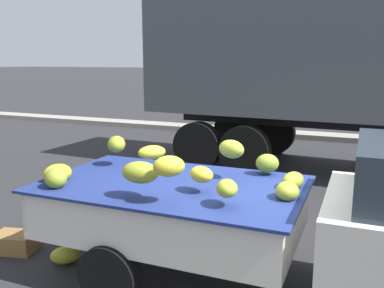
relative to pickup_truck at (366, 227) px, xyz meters
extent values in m
plane|color=#28282B|center=(-1.03, 0.29, -0.88)|extent=(220.00, 220.00, 0.00)
cube|color=gray|center=(-1.03, 9.34, -0.80)|extent=(80.00, 0.80, 0.16)
cube|color=silver|center=(-1.99, -0.01, -0.30)|extent=(2.74, 1.68, 0.08)
cube|color=silver|center=(-1.99, 0.79, -0.04)|extent=(2.73, 0.07, 0.44)
cube|color=silver|center=(-1.98, -0.82, -0.04)|extent=(2.73, 0.07, 0.44)
cube|color=silver|center=(-0.65, 0.00, -0.04)|extent=(0.06, 1.66, 0.44)
cube|color=silver|center=(-3.32, -0.02, -0.04)|extent=(0.06, 1.66, 0.44)
cube|color=#B21914|center=(-1.99, 0.82, -0.08)|extent=(2.62, 0.03, 0.07)
cube|color=navy|center=(-1.99, -0.01, 0.19)|extent=(2.86, 1.80, 0.03)
ellipsoid|color=gold|center=(-3.21, -0.43, 0.29)|extent=(0.34, 0.39, 0.21)
ellipsoid|color=olive|center=(-1.11, 0.72, 0.34)|extent=(0.31, 0.29, 0.22)
ellipsoid|color=olive|center=(-0.74, 0.33, 0.28)|extent=(0.26, 0.37, 0.18)
ellipsoid|color=gold|center=(-1.71, -0.66, 0.57)|extent=(0.37, 0.35, 0.20)
ellipsoid|color=#9CAA30|center=(-1.45, 0.40, 0.54)|extent=(0.38, 0.32, 0.21)
ellipsoid|color=gold|center=(-1.57, -0.20, 0.39)|extent=(0.35, 0.33, 0.17)
ellipsoid|color=#969F29|center=(-2.05, -0.60, 0.46)|extent=(0.39, 0.27, 0.21)
ellipsoid|color=#9BA52D|center=(-1.20, -0.50, 0.37)|extent=(0.28, 0.33, 0.17)
ellipsoid|color=#9AA62E|center=(-0.73, -0.07, 0.28)|extent=(0.27, 0.31, 0.19)
ellipsoid|color=gold|center=(-2.49, 0.47, 0.41)|extent=(0.38, 0.38, 0.17)
ellipsoid|color=#939F2A|center=(-2.97, 0.41, 0.48)|extent=(0.32, 0.34, 0.21)
ellipsoid|color=#91A12D|center=(-3.04, -0.65, 0.31)|extent=(0.35, 0.35, 0.22)
cylinder|color=black|center=(-2.31, 0.78, -0.56)|extent=(0.64, 0.21, 0.64)
cylinder|color=black|center=(-2.30, -0.82, -0.56)|extent=(0.64, 0.21, 0.64)
cylinder|color=black|center=(-2.28, 6.72, -0.34)|extent=(1.09, 0.35, 1.08)
cylinder|color=black|center=(-2.38, 4.32, -0.34)|extent=(1.09, 0.35, 1.08)
cylinder|color=black|center=(-3.36, 6.76, -0.34)|extent=(1.09, 0.35, 1.08)
cylinder|color=black|center=(-3.46, 4.37, -0.34)|extent=(1.09, 0.35, 1.08)
ellipsoid|color=gold|center=(-3.29, -0.29, -0.78)|extent=(0.41, 0.39, 0.21)
cube|color=olive|center=(-4.11, -0.27, -0.76)|extent=(0.59, 0.47, 0.23)
camera|label=1|loc=(-0.06, -4.04, 1.53)|focal=39.49mm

